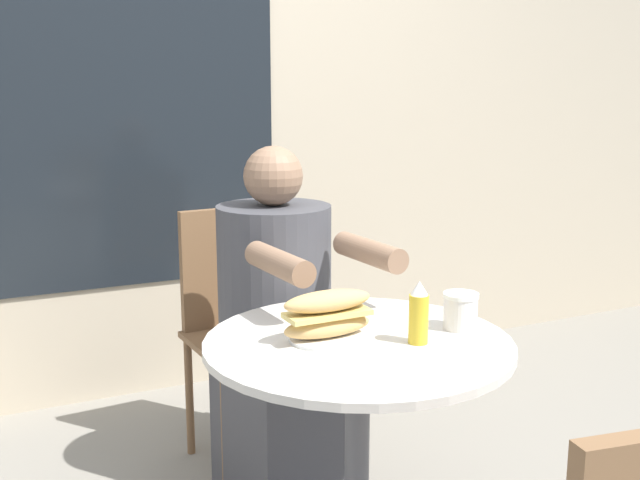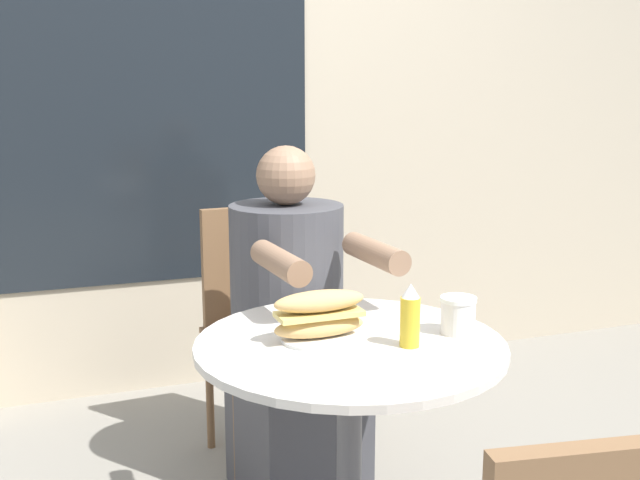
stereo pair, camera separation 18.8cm
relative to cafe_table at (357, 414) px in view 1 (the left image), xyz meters
name	(u,v)px [view 1 (the left image)]	position (x,y,z in m)	size (l,w,h in m)	color
storefront_wall	(167,57)	(0.00, 1.62, 0.88)	(8.00, 0.09, 2.80)	#B7A88E
cafe_table	(357,414)	(0.00, 0.00, 0.00)	(0.72, 0.72, 0.70)	beige
diner_chair	(239,311)	(0.02, 0.90, 0.01)	(0.40, 0.40, 0.87)	brown
seated_diner	(281,354)	(0.03, 0.55, -0.04)	(0.37, 0.63, 1.11)	#424247
sandwich_on_plate	(328,317)	(-0.06, 0.03, 0.24)	(0.22, 0.18, 0.12)	white
drink_cup	(460,311)	(0.26, -0.04, 0.23)	(0.09, 0.09, 0.09)	silver
condiment_bottle	(419,313)	(0.11, -0.08, 0.26)	(0.05, 0.05, 0.15)	gold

